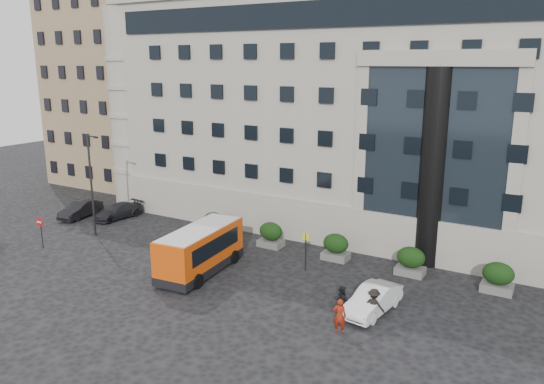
{
  "coord_description": "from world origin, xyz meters",
  "views": [
    {
      "loc": [
        20.15,
        -24.01,
        13.32
      ],
      "look_at": [
        3.04,
        4.87,
        5.0
      ],
      "focal_mm": 35.0,
      "sensor_mm": 36.0,
      "label": 1
    }
  ],
  "objects_px": {
    "hedge_b": "(271,234)",
    "pedestrian_c": "(374,305)",
    "pedestrian_b": "(342,301)",
    "hedge_e": "(498,277)",
    "white_taxi": "(373,300)",
    "street_lamp": "(92,181)",
    "pedestrian_a": "(340,316)",
    "parked_car_b": "(81,209)",
    "no_entry_sign": "(40,227)",
    "hedge_d": "(411,261)",
    "red_truck": "(212,182)",
    "minibus": "(200,248)",
    "parked_car_d": "(157,187)",
    "bus_stop_sign": "(306,245)",
    "parked_car_c": "(118,211)",
    "hedge_a": "(214,224)"
  },
  "relations": [
    {
      "from": "bus_stop_sign",
      "to": "white_taxi",
      "type": "height_order",
      "value": "bus_stop_sign"
    },
    {
      "from": "hedge_b",
      "to": "white_taxi",
      "type": "height_order",
      "value": "hedge_b"
    },
    {
      "from": "hedge_b",
      "to": "hedge_d",
      "type": "height_order",
      "value": "same"
    },
    {
      "from": "no_entry_sign",
      "to": "parked_car_b",
      "type": "height_order",
      "value": "no_entry_sign"
    },
    {
      "from": "bus_stop_sign",
      "to": "pedestrian_b",
      "type": "height_order",
      "value": "bus_stop_sign"
    },
    {
      "from": "hedge_b",
      "to": "pedestrian_c",
      "type": "xyz_separation_m",
      "value": [
        10.56,
        -7.2,
        -0.02
      ]
    },
    {
      "from": "hedge_b",
      "to": "hedge_e",
      "type": "bearing_deg",
      "value": 0.0
    },
    {
      "from": "no_entry_sign",
      "to": "parked_car_b",
      "type": "distance_m",
      "value": 7.99
    },
    {
      "from": "bus_stop_sign",
      "to": "pedestrian_a",
      "type": "height_order",
      "value": "bus_stop_sign"
    },
    {
      "from": "hedge_e",
      "to": "red_truck",
      "type": "relative_size",
      "value": 0.35
    },
    {
      "from": "red_truck",
      "to": "parked_car_c",
      "type": "relative_size",
      "value": 1.17
    },
    {
      "from": "hedge_b",
      "to": "pedestrian_a",
      "type": "xyz_separation_m",
      "value": [
        9.51,
        -9.22,
        -0.01
      ]
    },
    {
      "from": "white_taxi",
      "to": "pedestrian_b",
      "type": "bearing_deg",
      "value": -129.23
    },
    {
      "from": "street_lamp",
      "to": "no_entry_sign",
      "type": "distance_m",
      "value": 4.98
    },
    {
      "from": "street_lamp",
      "to": "minibus",
      "type": "relative_size",
      "value": 1.1
    },
    {
      "from": "parked_car_d",
      "to": "white_taxi",
      "type": "distance_m",
      "value": 31.58
    },
    {
      "from": "hedge_a",
      "to": "hedge_b",
      "type": "distance_m",
      "value": 5.2
    },
    {
      "from": "hedge_b",
      "to": "bus_stop_sign",
      "type": "relative_size",
      "value": 0.73
    },
    {
      "from": "hedge_e",
      "to": "white_taxi",
      "type": "distance_m",
      "value": 8.27
    },
    {
      "from": "hedge_e",
      "to": "minibus",
      "type": "xyz_separation_m",
      "value": [
        -17.01,
        -6.49,
        0.7
      ]
    },
    {
      "from": "hedge_e",
      "to": "pedestrian_c",
      "type": "xyz_separation_m",
      "value": [
        -5.04,
        -7.2,
        -0.02
      ]
    },
    {
      "from": "parked_car_b",
      "to": "parked_car_c",
      "type": "bearing_deg",
      "value": 15.57
    },
    {
      "from": "hedge_d",
      "to": "parked_car_c",
      "type": "height_order",
      "value": "hedge_d"
    },
    {
      "from": "street_lamp",
      "to": "minibus",
      "type": "distance_m",
      "value": 12.17
    },
    {
      "from": "hedge_b",
      "to": "pedestrian_c",
      "type": "height_order",
      "value": "hedge_b"
    },
    {
      "from": "hedge_d",
      "to": "minibus",
      "type": "distance_m",
      "value": 13.49
    },
    {
      "from": "pedestrian_b",
      "to": "parked_car_c",
      "type": "bearing_deg",
      "value": -14.96
    },
    {
      "from": "no_entry_sign",
      "to": "white_taxi",
      "type": "relative_size",
      "value": 0.53
    },
    {
      "from": "parked_car_d",
      "to": "pedestrian_a",
      "type": "distance_m",
      "value": 32.43
    },
    {
      "from": "bus_stop_sign",
      "to": "pedestrian_a",
      "type": "distance_m",
      "value": 8.31
    },
    {
      "from": "bus_stop_sign",
      "to": "pedestrian_a",
      "type": "bearing_deg",
      "value": -50.97
    },
    {
      "from": "street_lamp",
      "to": "parked_car_c",
      "type": "bearing_deg",
      "value": 115.32
    },
    {
      "from": "hedge_b",
      "to": "pedestrian_a",
      "type": "distance_m",
      "value": 13.25
    },
    {
      "from": "street_lamp",
      "to": "bus_stop_sign",
      "type": "height_order",
      "value": "street_lamp"
    },
    {
      "from": "hedge_e",
      "to": "parked_car_d",
      "type": "bearing_deg",
      "value": 167.28
    },
    {
      "from": "minibus",
      "to": "parked_car_d",
      "type": "height_order",
      "value": "minibus"
    },
    {
      "from": "pedestrian_a",
      "to": "red_truck",
      "type": "bearing_deg",
      "value": -58.75
    },
    {
      "from": "street_lamp",
      "to": "pedestrian_a",
      "type": "xyz_separation_m",
      "value": [
        22.65,
        -4.42,
        -3.45
      ]
    },
    {
      "from": "street_lamp",
      "to": "pedestrian_a",
      "type": "distance_m",
      "value": 23.33
    },
    {
      "from": "hedge_e",
      "to": "parked_car_c",
      "type": "distance_m",
      "value": 30.74
    },
    {
      "from": "hedge_e",
      "to": "parked_car_b",
      "type": "height_order",
      "value": "hedge_e"
    },
    {
      "from": "hedge_e",
      "to": "white_taxi",
      "type": "height_order",
      "value": "hedge_e"
    },
    {
      "from": "minibus",
      "to": "pedestrian_b",
      "type": "distance_m",
      "value": 10.34
    },
    {
      "from": "hedge_d",
      "to": "red_truck",
      "type": "height_order",
      "value": "red_truck"
    },
    {
      "from": "bus_stop_sign",
      "to": "pedestrian_b",
      "type": "bearing_deg",
      "value": -45.7
    },
    {
      "from": "parked_car_b",
      "to": "pedestrian_b",
      "type": "height_order",
      "value": "pedestrian_b"
    },
    {
      "from": "pedestrian_b",
      "to": "pedestrian_c",
      "type": "relative_size",
      "value": 0.94
    },
    {
      "from": "hedge_d",
      "to": "parked_car_b",
      "type": "distance_m",
      "value": 28.67
    },
    {
      "from": "pedestrian_a",
      "to": "pedestrian_b",
      "type": "xyz_separation_m",
      "value": [
        -0.65,
        1.75,
        -0.06
      ]
    },
    {
      "from": "hedge_b",
      "to": "red_truck",
      "type": "bearing_deg",
      "value": 141.91
    }
  ]
}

